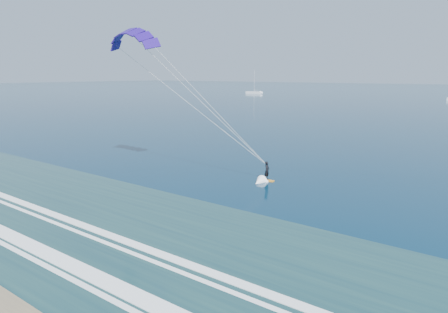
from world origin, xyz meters
The scene contains 2 objects.
kitesurfer_rig centered at (-0.54, 25.12, 8.42)m, with size 18.72×7.57×16.39m.
sailboat_0 centered at (-90.09, 178.58, 0.69)m, with size 9.46×2.40×12.76m.
Camera 1 is at (26.20, -6.13, 10.68)m, focal length 32.00 mm.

